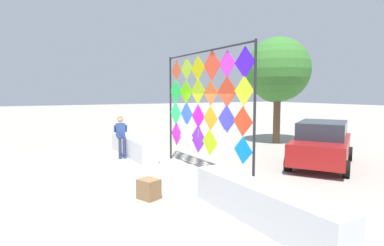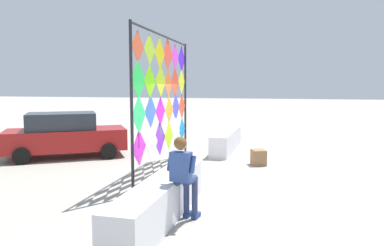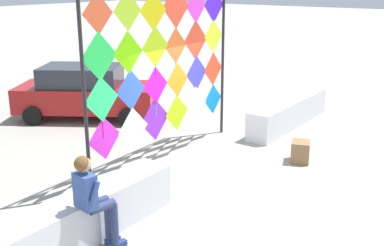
{
  "view_description": "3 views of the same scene",
  "coord_description": "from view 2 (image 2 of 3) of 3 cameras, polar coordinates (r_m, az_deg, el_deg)",
  "views": [
    {
      "loc": [
        8.37,
        -4.32,
        2.54
      ],
      "look_at": [
        -0.19,
        0.52,
        1.6
      ],
      "focal_mm": 29.67,
      "sensor_mm": 36.0,
      "label": 1
    },
    {
      "loc": [
        -9.97,
        -2.37,
        2.46
      ],
      "look_at": [
        -0.34,
        0.1,
        1.45
      ],
      "focal_mm": 34.35,
      "sensor_mm": 36.0,
      "label": 2
    },
    {
      "loc": [
        -8.07,
        -5.44,
        3.93
      ],
      "look_at": [
        -0.43,
        0.07,
        1.07
      ],
      "focal_mm": 44.49,
      "sensor_mm": 36.0,
      "label": 3
    }
  ],
  "objects": [
    {
      "name": "seated_vendor",
      "position": [
        6.53,
        -1.27,
        -7.58
      ],
      "size": [
        0.74,
        0.54,
        1.59
      ],
      "color": "navy",
      "rests_on": "ground"
    },
    {
      "name": "kite_display_rack",
      "position": [
        10.34,
        -4.34,
        4.68
      ],
      "size": [
        4.8,
        0.16,
        3.87
      ],
      "color": "#232328",
      "rests_on": "ground"
    },
    {
      "name": "plaza_ledge_right",
      "position": [
        14.1,
        5.39,
        -2.71
      ],
      "size": [
        3.82,
        0.62,
        0.74
      ],
      "primitive_type": "cube",
      "color": "silver",
      "rests_on": "ground"
    },
    {
      "name": "plaza_ledge_left",
      "position": [
        6.86,
        -4.83,
        -11.91
      ],
      "size": [
        3.82,
        0.62,
        0.74
      ],
      "primitive_type": "cube",
      "color": "silver",
      "rests_on": "ground"
    },
    {
      "name": "cardboard_box_small",
      "position": [
        11.63,
        10.28,
        -5.28
      ],
      "size": [
        0.58,
        0.54,
        0.48
      ],
      "primitive_type": "cube",
      "rotation": [
        0.0,
        0.0,
        0.37
      ],
      "color": "olive",
      "rests_on": "ground"
    },
    {
      "name": "parked_car",
      "position": [
        13.39,
        -19.09,
        -1.71
      ],
      "size": [
        3.55,
        4.24,
        1.53
      ],
      "color": "maroon",
      "rests_on": "ground"
    },
    {
      "name": "ground",
      "position": [
        10.54,
        1.01,
        -7.67
      ],
      "size": [
        120.0,
        120.0,
        0.0
      ],
      "primitive_type": "plane",
      "color": "#9E998E"
    }
  ]
}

